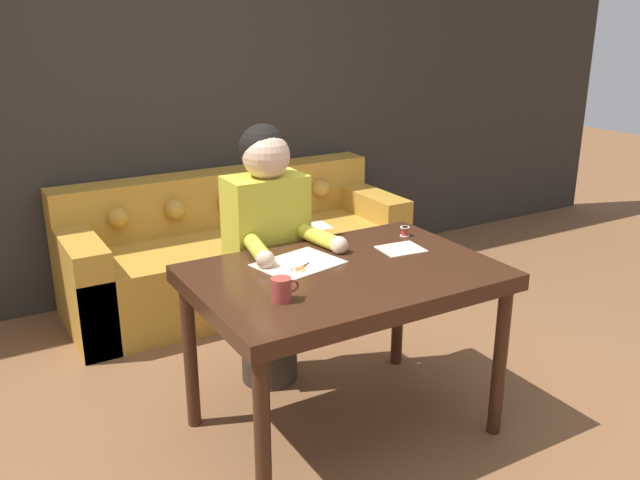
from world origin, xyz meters
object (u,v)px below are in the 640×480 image
person (268,255)px  mug (282,289)px  couch (237,254)px  scissors (303,267)px  thread_spool (405,231)px  dining_table (344,288)px

person → mug: (-0.28, -0.70, 0.14)m
couch → person: 1.15m
couch → mug: 1.90m
person → scissors: 0.45m
person → mug: 0.76m
scissors → thread_spool: thread_spool is taller
mug → thread_spool: bearing=24.0°
dining_table → couch: bearing=83.1°
couch → thread_spool: (0.29, -1.36, 0.49)m
scissors → mug: mug is taller
dining_table → person: person is taller
mug → thread_spool: mug is taller
couch → scissors: couch is taller
dining_table → mug: 0.42m
thread_spool → couch: bearing=102.0°
person → thread_spool: person is taller
couch → thread_spool: size_ratio=47.56×
person → dining_table: bearing=-80.9°
mug → thread_spool: 0.93m
scissors → person: bearing=83.7°
scissors → mug: size_ratio=1.73×
person → thread_spool: 0.66m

